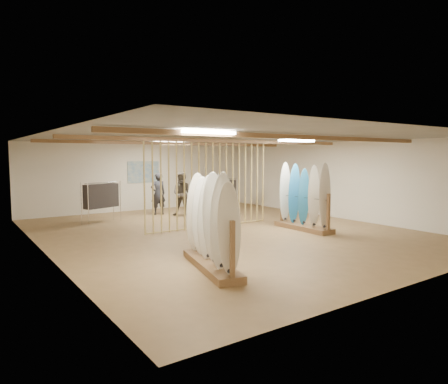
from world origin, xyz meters
TOP-DOWN VIEW (x-y plane):
  - floor at (0.00, 0.00)m, footprint 12.00×12.00m
  - ceiling at (0.00, 0.00)m, footprint 12.00×12.00m
  - wall_back at (0.00, 6.00)m, footprint 12.00×0.00m
  - wall_front at (0.00, -6.00)m, footprint 12.00×0.00m
  - wall_left at (-5.00, 0.00)m, footprint 0.00×12.00m
  - wall_right at (5.00, 0.00)m, footprint 0.00×12.00m
  - ceiling_slats at (0.00, 0.00)m, footprint 9.50×6.12m
  - light_panels at (0.00, 0.00)m, footprint 1.20×0.35m
  - bamboo_partition at (0.00, 0.80)m, footprint 4.45×0.05m
  - poster at (0.00, 5.98)m, footprint 1.40×0.03m
  - rack_left at (-2.47, -3.13)m, footprint 1.09×2.45m
  - rack_right at (2.20, -1.14)m, footprint 0.60×2.11m
  - clothing_rack_a at (-2.53, 3.68)m, footprint 1.27×0.74m
  - clothing_rack_b at (2.78, 4.20)m, footprint 1.22×0.65m
  - shopper_a at (-0.10, 4.36)m, footprint 0.70×0.49m
  - shopper_b at (0.52, 3.50)m, footprint 1.16×1.13m

SIDE VIEW (x-z plane):
  - floor at x=0.00m, z-range 0.00..0.00m
  - rack_left at x=-2.47m, z-range -0.30..1.62m
  - rack_right at x=2.20m, z-range -0.32..1.68m
  - clothing_rack_b at x=2.78m, z-range 0.20..1.56m
  - clothing_rack_a at x=-2.53m, z-range 0.21..1.64m
  - shopper_a at x=-0.10m, z-range 0.00..1.85m
  - shopper_b at x=0.52m, z-range 0.00..1.90m
  - bamboo_partition at x=0.00m, z-range 0.01..2.79m
  - wall_back at x=0.00m, z-range -4.60..7.40m
  - wall_front at x=0.00m, z-range -4.60..7.40m
  - wall_left at x=-5.00m, z-range -4.60..7.40m
  - wall_right at x=5.00m, z-range -4.60..7.40m
  - poster at x=0.00m, z-range 1.15..2.05m
  - ceiling_slats at x=0.00m, z-range 2.67..2.77m
  - light_panels at x=0.00m, z-range 2.71..2.77m
  - ceiling at x=0.00m, z-range 2.80..2.80m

